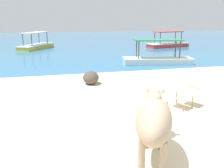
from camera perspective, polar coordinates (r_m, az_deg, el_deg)
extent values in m
cube|color=beige|center=(5.15, 9.48, -13.87)|extent=(18.00, 14.00, 0.04)
cube|color=teal|center=(26.30, -10.44, 8.91)|extent=(60.00, 36.00, 0.03)
cylinder|color=tan|center=(5.00, 7.07, -10.68)|extent=(0.12, 0.12, 0.59)
cylinder|color=tan|center=(5.00, 10.92, -10.84)|extent=(0.12, 0.12, 0.59)
cylinder|color=tan|center=(4.21, 6.46, -15.76)|extent=(0.12, 0.12, 0.59)
cylinder|color=tan|center=(4.21, 11.12, -15.95)|extent=(0.12, 0.12, 0.59)
ellipsoid|color=tan|center=(4.40, 9.14, -7.65)|extent=(1.21, 1.71, 0.64)
ellipsoid|color=tan|center=(5.31, 9.33, -2.55)|extent=(0.41, 0.50, 0.30)
cone|color=tan|center=(5.27, 7.76, -1.15)|extent=(0.14, 0.14, 0.11)
cone|color=tan|center=(5.27, 11.02, -1.28)|extent=(0.14, 0.14, 0.11)
ellipsoid|color=tan|center=(4.57, 9.33, -3.16)|extent=(0.36, 0.38, 0.21)
cylinder|color=#A37A4C|center=(7.09, 15.36, -5.34)|extent=(0.04, 0.04, 0.14)
cylinder|color=#A37A4C|center=(7.37, 12.03, -4.36)|extent=(0.04, 0.04, 0.14)
cylinder|color=#A37A4C|center=(7.39, 17.24, -3.85)|extent=(0.04, 0.04, 0.34)
cylinder|color=#A37A4C|center=(7.66, 13.98, -2.97)|extent=(0.04, 0.04, 0.34)
cube|color=silver|center=(7.33, 14.70, -3.22)|extent=(0.61, 0.66, 0.21)
cube|color=silver|center=(7.50, 16.24, -0.34)|extent=(0.64, 0.67, 0.23)
ellipsoid|color=brown|center=(9.63, -4.66, 1.41)|extent=(0.72, 0.81, 0.48)
cube|color=gold|center=(21.61, -16.34, 7.82)|extent=(2.84, 3.63, 0.28)
cube|color=white|center=(21.59, -16.37, 8.24)|extent=(2.93, 3.72, 0.04)
cylinder|color=brown|center=(22.66, -15.75, 9.71)|extent=(0.06, 0.06, 0.95)
cylinder|color=brown|center=(22.25, -14.06, 9.74)|extent=(0.06, 0.06, 0.95)
cylinder|color=brown|center=(20.89, -18.99, 9.10)|extent=(0.06, 0.06, 0.95)
cylinder|color=brown|center=(20.44, -17.23, 9.14)|extent=(0.06, 0.06, 0.95)
cube|color=silver|center=(21.52, -16.55, 10.78)|extent=(2.13, 2.63, 0.06)
cube|color=#C63833|center=(22.40, 12.13, 8.29)|extent=(3.75, 1.82, 0.28)
cube|color=white|center=(22.39, 12.15, 8.70)|extent=(3.83, 1.89, 0.04)
cylinder|color=brown|center=(21.39, 10.56, 9.75)|extent=(0.06, 0.06, 0.95)
cylinder|color=brown|center=(22.01, 9.34, 9.92)|extent=(0.06, 0.06, 0.95)
cylinder|color=brown|center=(22.75, 14.98, 9.77)|extent=(0.06, 0.06, 0.95)
cylinder|color=brown|center=(23.33, 13.73, 9.96)|extent=(0.06, 0.06, 0.95)
cube|color=red|center=(22.32, 12.28, 11.15)|extent=(2.66, 1.44, 0.06)
cube|color=white|center=(14.23, 9.90, 4.99)|extent=(3.75, 1.78, 0.28)
cube|color=white|center=(14.20, 9.93, 5.63)|extent=(3.83, 1.85, 0.04)
cylinder|color=brown|center=(13.56, 5.89, 7.29)|extent=(0.06, 0.06, 0.95)
cylinder|color=brown|center=(14.31, 5.41, 7.68)|extent=(0.06, 0.06, 0.95)
cylinder|color=brown|center=(14.06, 14.69, 7.16)|extent=(0.06, 0.06, 0.95)
cylinder|color=brown|center=(14.79, 13.78, 7.56)|extent=(0.06, 0.06, 0.95)
cube|color=#339356|center=(14.09, 10.10, 9.49)|extent=(2.65, 1.41, 0.06)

